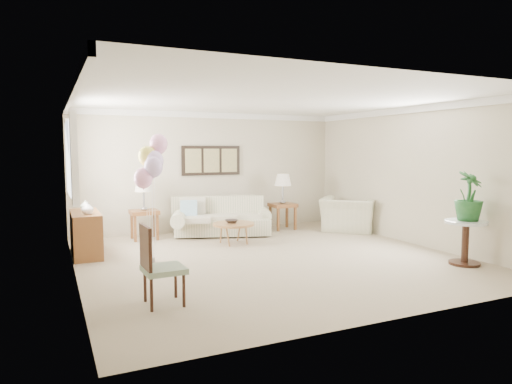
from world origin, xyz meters
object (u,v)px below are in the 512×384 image
armchair (349,214)px  balloon_cluster (151,162)px  sofa (222,220)px  accent_chair (158,264)px  coffee_table (234,225)px

armchair → balloon_cluster: balloon_cluster is taller
sofa → armchair: size_ratio=2.12×
sofa → accent_chair: size_ratio=2.55×
coffee_table → balloon_cluster: bearing=-155.0°
sofa → coffee_table: size_ratio=3.02×
coffee_table → accent_chair: bearing=-126.1°
sofa → armchair: 2.80m
sofa → accent_chair: accent_chair is taller
coffee_table → armchair: (2.82, 0.23, -0.00)m
armchair → coffee_table: bearing=50.2°
coffee_table → armchair: armchair is taller
sofa → balloon_cluster: size_ratio=1.17×
coffee_table → balloon_cluster: 2.24m
sofa → armchair: (2.70, -0.74, 0.05)m
sofa → balloon_cluster: bearing=-136.0°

